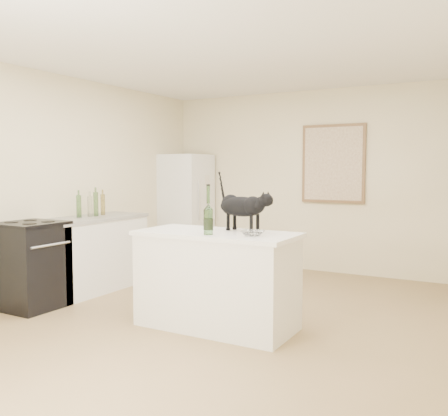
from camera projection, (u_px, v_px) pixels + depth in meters
floor at (218, 320)px, 4.88m from camera, size 5.50×5.50×0.00m
ceiling at (218, 50)px, 4.68m from camera, size 5.50×5.50×0.00m
wall_back at (313, 181)px, 7.17m from camera, size 4.50×0.00×4.50m
wall_left at (54, 184)px, 5.88m from camera, size 0.00×5.50×5.50m
island_base at (217, 282)px, 4.63m from camera, size 1.44×0.67×0.86m
island_top at (217, 234)px, 4.59m from camera, size 1.50×0.70×0.04m
left_cabinets at (92, 255)px, 6.06m from camera, size 0.60×1.40×0.86m
left_countertop at (91, 218)px, 6.03m from camera, size 0.62×1.44×0.04m
stove at (31, 266)px, 5.28m from camera, size 0.60×0.60×0.90m
fridge at (185, 209)px, 7.81m from camera, size 0.68×0.68×1.70m
artwork_frame at (333, 164)px, 6.98m from camera, size 0.90×0.03×1.10m
artwork_canvas at (333, 164)px, 6.96m from camera, size 0.82×0.00×1.02m
black_cat at (242, 209)px, 4.62m from camera, size 0.62×0.33×0.41m
wine_bottle at (208, 213)px, 4.38m from camera, size 0.10×0.10×0.39m
glass_bowl at (253, 233)px, 4.29m from camera, size 0.23×0.23×0.05m
fridge_paper at (207, 180)px, 7.68m from camera, size 0.03×0.12×0.15m
counter_bottle_cluster at (92, 205)px, 6.05m from camera, size 0.12×0.44×0.30m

